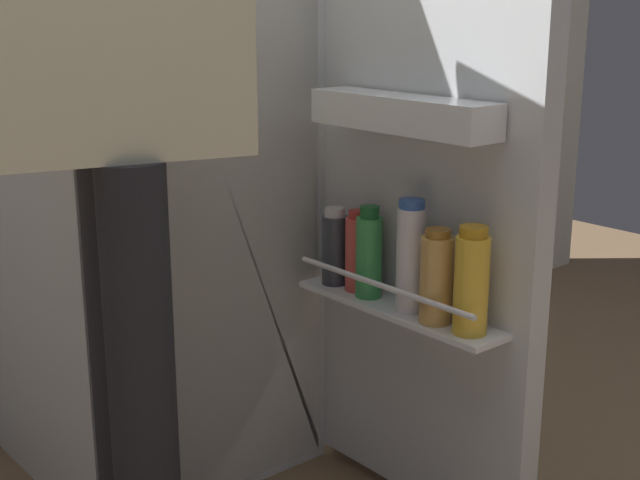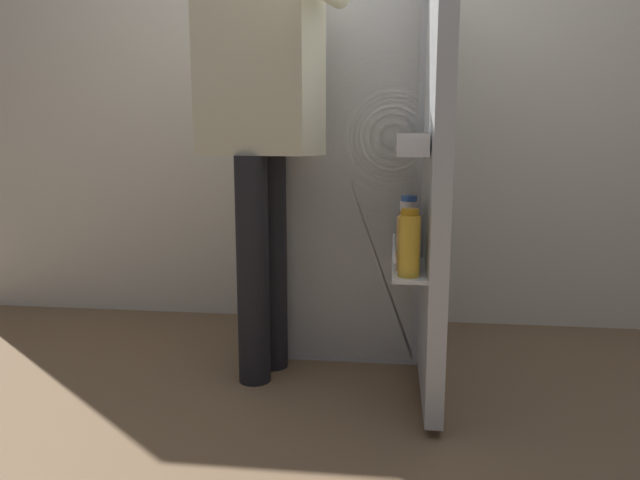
# 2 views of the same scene
# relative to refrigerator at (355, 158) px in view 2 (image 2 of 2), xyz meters

# --- Properties ---
(ground_plane) EXTENTS (5.77, 5.77, 0.00)m
(ground_plane) POSITION_rel_refrigerator_xyz_m (-0.03, -0.48, -0.83)
(ground_plane) COLOR brown
(kitchen_wall) EXTENTS (4.40, 0.10, 2.69)m
(kitchen_wall) POSITION_rel_refrigerator_xyz_m (-0.03, 0.40, 0.52)
(kitchen_wall) COLOR silver
(kitchen_wall) RESTS_ON ground_plane
(refrigerator) EXTENTS (0.67, 1.18, 1.66)m
(refrigerator) POSITION_rel_refrigerator_xyz_m (0.00, 0.00, 0.00)
(refrigerator) COLOR silver
(refrigerator) RESTS_ON ground_plane
(person) EXTENTS (0.57, 0.81, 1.70)m
(person) POSITION_rel_refrigerator_xyz_m (-0.31, -0.39, 0.20)
(person) COLOR black
(person) RESTS_ON ground_plane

